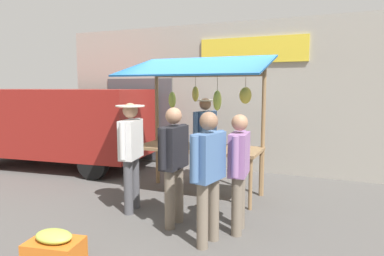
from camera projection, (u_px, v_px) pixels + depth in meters
ground_plane at (199, 195)px, 6.23m from camera, size 40.00×40.00×0.00m
street_backdrop at (232, 97)px, 8.05m from camera, size 9.00×0.30×3.40m
market_stall at (201, 110)px, 6.07m from camera, size 2.50×1.46×2.50m
vendor_with_sunhat at (205, 133)px, 6.86m from camera, size 0.45×0.71×1.72m
shopper_in_grey_tee at (174, 158)px, 4.76m from camera, size 0.23×0.71×1.66m
shopper_with_shopping_bag at (239, 165)px, 4.55m from camera, size 0.27×0.68×1.59m
shopper_in_striped_shirt at (131, 148)px, 5.31m from camera, size 0.44×0.71×1.70m
shopper_with_ponytail at (208, 169)px, 4.17m from camera, size 0.30×0.69×1.65m
parked_van at (52, 121)px, 8.39m from camera, size 4.58×2.32×1.88m
produce_crate_near at (55, 251)px, 3.69m from camera, size 0.63×0.49×0.42m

